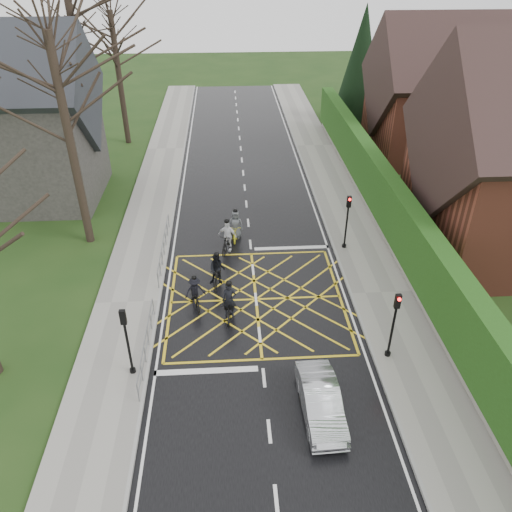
{
  "coord_description": "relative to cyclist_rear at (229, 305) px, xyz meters",
  "views": [
    {
      "loc": [
        -1.16,
        -18.72,
        14.49
      ],
      "look_at": [
        0.11,
        1.78,
        1.3
      ],
      "focal_mm": 35.0,
      "sensor_mm": 36.0,
      "label": 1
    }
  ],
  "objects": [
    {
      "name": "cyclist_rear",
      "position": [
        0.0,
        0.0,
        0.0
      ],
      "size": [
        0.8,
        2.0,
        1.91
      ],
      "rotation": [
        0.0,
        0.0,
        -0.06
      ],
      "color": "black",
      "rests_on": "ground"
    },
    {
      "name": "tree_near",
      "position": [
        -7.74,
        7.17,
        7.29
      ],
      "size": [
        9.24,
        9.24,
        11.44
      ],
      "color": "black",
      "rests_on": "ground"
    },
    {
      "name": "road",
      "position": [
        1.26,
        1.17,
        -0.62
      ],
      "size": [
        9.0,
        80.0,
        0.01
      ],
      "primitive_type": "cube",
      "color": "black",
      "rests_on": "ground"
    },
    {
      "name": "traffic_light_sw",
      "position": [
        -3.84,
        -3.33,
        1.04
      ],
      "size": [
        0.24,
        0.31,
        3.21
      ],
      "color": "black",
      "rests_on": "ground"
    },
    {
      "name": "cyclist_front",
      "position": [
        -0.01,
        5.63,
        0.09
      ],
      "size": [
        1.12,
        2.0,
        1.93
      ],
      "rotation": [
        0.0,
        0.0,
        -0.32
      ],
      "color": "black",
      "rests_on": "ground"
    },
    {
      "name": "traffic_light_ne",
      "position": [
        6.36,
        5.36,
        1.04
      ],
      "size": [
        0.24,
        0.31,
        3.21
      ],
      "rotation": [
        0.0,
        0.0,
        3.14
      ],
      "color": "black",
      "rests_on": "ground"
    },
    {
      "name": "church",
      "position": [
        -12.28,
        13.17,
        4.31
      ],
      "size": [
        8.8,
        7.8,
        11.0
      ],
      "color": "#2D2B28",
      "rests_on": "ground"
    },
    {
      "name": "sidewalk_left",
      "position": [
        -4.74,
        1.17,
        -0.55
      ],
      "size": [
        3.0,
        80.0,
        0.15
      ],
      "primitive_type": "cube",
      "color": "gray",
      "rests_on": "ground"
    },
    {
      "name": "railing_south",
      "position": [
        -3.39,
        -2.33,
        0.16
      ],
      "size": [
        0.05,
        5.04,
        1.03
      ],
      "color": "slate",
      "rests_on": "ground"
    },
    {
      "name": "sidewalk_right",
      "position": [
        7.26,
        1.17,
        -0.55
      ],
      "size": [
        3.0,
        80.0,
        0.15
      ],
      "primitive_type": "cube",
      "color": "gray",
      "rests_on": "ground"
    },
    {
      "name": "house_far",
      "position": [
        16.01,
        19.17,
        3.74
      ],
      "size": [
        9.8,
        8.8,
        10.3
      ],
      "color": "brown",
      "rests_on": "ground"
    },
    {
      "name": "stone_wall",
      "position": [
        9.01,
        7.17,
        -0.27
      ],
      "size": [
        0.5,
        38.0,
        0.7
      ],
      "primitive_type": "cube",
      "color": "slate",
      "rests_on": "ground"
    },
    {
      "name": "tree_mid",
      "position": [
        -8.74,
        15.17,
        8.01
      ],
      "size": [
        10.08,
        10.08,
        12.48
      ],
      "color": "black",
      "rests_on": "ground"
    },
    {
      "name": "tree_far",
      "position": [
        -8.04,
        23.17,
        6.57
      ],
      "size": [
        8.4,
        8.4,
        10.4
      ],
      "color": "black",
      "rests_on": "ground"
    },
    {
      "name": "traffic_light_se",
      "position": [
        6.36,
        -3.04,
        1.04
      ],
      "size": [
        0.24,
        0.31,
        3.21
      ],
      "rotation": [
        0.0,
        0.0,
        3.14
      ],
      "color": "black",
      "rests_on": "ground"
    },
    {
      "name": "conifer",
      "position": [
        12.01,
        27.17,
        4.37
      ],
      "size": [
        4.6,
        4.6,
        10.0
      ],
      "color": "black",
      "rests_on": "ground"
    },
    {
      "name": "cyclist_mid",
      "position": [
        -1.56,
        0.94,
        -0.03
      ],
      "size": [
        1.07,
        1.76,
        1.62
      ],
      "rotation": [
        0.0,
        0.0,
        0.27
      ],
      "color": "black",
      "rests_on": "ground"
    },
    {
      "name": "railing_north",
      "position": [
        -3.39,
        5.17,
        0.17
      ],
      "size": [
        0.05,
        6.04,
        1.03
      ],
      "color": "slate",
      "rests_on": "ground"
    },
    {
      "name": "cyclist_lead",
      "position": [
        0.47,
        6.96,
        0.01
      ],
      "size": [
        0.87,
        1.94,
        1.83
      ],
      "rotation": [
        0.0,
        0.0,
        -0.11
      ],
      "color": "gold",
      "rests_on": "ground"
    },
    {
      "name": "car",
      "position": [
        3.14,
        -5.66,
        -0.01
      ],
      "size": [
        1.41,
        3.73,
        1.22
      ],
      "primitive_type": "imported",
      "rotation": [
        0.0,
        0.0,
        0.03
      ],
      "color": "#B3B6BB",
      "rests_on": "ground"
    },
    {
      "name": "hedge",
      "position": [
        9.01,
        7.17,
        1.48
      ],
      "size": [
        0.9,
        38.0,
        2.8
      ],
      "primitive_type": "cube",
      "color": "#1D3C10",
      "rests_on": "stone_wall"
    },
    {
      "name": "ground",
      "position": [
        1.26,
        1.17,
        -0.62
      ],
      "size": [
        120.0,
        120.0,
        0.0
      ],
      "primitive_type": "plane",
      "color": "#193311",
      "rests_on": "ground"
    },
    {
      "name": "cyclist_back",
      "position": [
        -0.54,
        2.55,
        0.07
      ],
      "size": [
        0.9,
        1.87,
        1.82
      ],
      "rotation": [
        0.0,
        0.0,
        -0.16
      ],
      "color": "black",
      "rests_on": "ground"
    }
  ]
}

